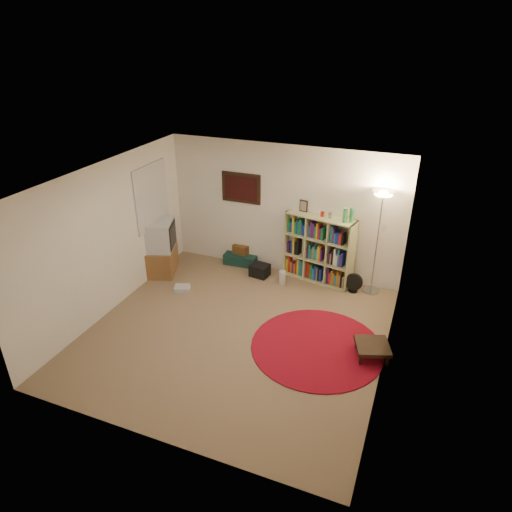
{
  "coord_description": "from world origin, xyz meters",
  "views": [
    {
      "loc": [
        2.46,
        -5.35,
        4.34
      ],
      "look_at": [
        0.1,
        0.6,
        1.1
      ],
      "focal_mm": 32.0,
      "sensor_mm": 36.0,
      "label": 1
    }
  ],
  "objects_px": {
    "floor_lamp": "(381,209)",
    "tv_stand": "(161,248)",
    "suitcase": "(242,258)",
    "side_table": "(372,346)",
    "floor_fan": "(354,283)",
    "bookshelf": "(318,249)"
  },
  "relations": [
    {
      "from": "bookshelf",
      "to": "floor_fan",
      "type": "relative_size",
      "value": 4.24
    },
    {
      "from": "suitcase",
      "to": "side_table",
      "type": "relative_size",
      "value": 1.14
    },
    {
      "from": "floor_lamp",
      "to": "tv_stand",
      "type": "bearing_deg",
      "value": -169.12
    },
    {
      "from": "bookshelf",
      "to": "tv_stand",
      "type": "height_order",
      "value": "bookshelf"
    },
    {
      "from": "suitcase",
      "to": "floor_fan",
      "type": "bearing_deg",
      "value": -10.7
    },
    {
      "from": "tv_stand",
      "to": "side_table",
      "type": "xyz_separation_m",
      "value": [
        4.24,
        -1.11,
        -0.33
      ]
    },
    {
      "from": "floor_fan",
      "to": "suitcase",
      "type": "height_order",
      "value": "floor_fan"
    },
    {
      "from": "floor_lamp",
      "to": "suitcase",
      "type": "xyz_separation_m",
      "value": [
        -2.63,
        0.17,
        -1.49
      ]
    },
    {
      "from": "floor_lamp",
      "to": "floor_fan",
      "type": "bearing_deg",
      "value": -155.22
    },
    {
      "from": "side_table",
      "to": "tv_stand",
      "type": "bearing_deg",
      "value": 165.34
    },
    {
      "from": "bookshelf",
      "to": "suitcase",
      "type": "distance_m",
      "value": 1.67
    },
    {
      "from": "bookshelf",
      "to": "floor_fan",
      "type": "distance_m",
      "value": 0.9
    },
    {
      "from": "side_table",
      "to": "suitcase",
      "type": "bearing_deg",
      "value": 145.25
    },
    {
      "from": "tv_stand",
      "to": "floor_lamp",
      "type": "bearing_deg",
      "value": -8.76
    },
    {
      "from": "floor_fan",
      "to": "suitcase",
      "type": "xyz_separation_m",
      "value": [
        -2.33,
        0.31,
        -0.08
      ]
    },
    {
      "from": "floor_lamp",
      "to": "floor_fan",
      "type": "distance_m",
      "value": 1.45
    },
    {
      "from": "floor_fan",
      "to": "side_table",
      "type": "distance_m",
      "value": 1.83
    },
    {
      "from": "floor_fan",
      "to": "suitcase",
      "type": "relative_size",
      "value": 0.53
    },
    {
      "from": "floor_fan",
      "to": "side_table",
      "type": "bearing_deg",
      "value": -78.99
    },
    {
      "from": "tv_stand",
      "to": "bookshelf",
      "type": "bearing_deg",
      "value": -3.49
    },
    {
      "from": "floor_lamp",
      "to": "side_table",
      "type": "distance_m",
      "value": 2.36
    },
    {
      "from": "suitcase",
      "to": "floor_lamp",
      "type": "bearing_deg",
      "value": -6.85
    }
  ]
}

